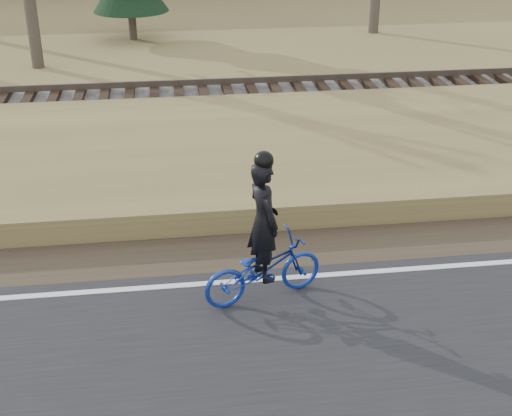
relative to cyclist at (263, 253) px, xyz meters
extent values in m
plane|color=olive|center=(0.96, 0.25, -0.77)|extent=(120.00, 120.00, 0.00)
cube|color=black|center=(0.96, -2.25, -0.74)|extent=(120.00, 6.00, 0.06)
cube|color=silver|center=(0.96, 0.45, -0.70)|extent=(120.00, 0.12, 0.01)
cube|color=#473A2B|center=(0.96, 1.45, -0.75)|extent=(120.00, 1.60, 0.04)
cube|color=olive|center=(0.96, 4.45, -0.55)|extent=(120.00, 5.00, 0.44)
cube|color=slate|center=(0.96, 8.25, -0.54)|extent=(120.00, 3.00, 0.45)
cube|color=black|center=(0.96, 8.25, -0.25)|extent=(120.00, 2.40, 0.14)
cube|color=brown|center=(0.96, 7.53, -0.10)|extent=(120.00, 0.07, 0.15)
cube|color=brown|center=(0.96, 8.97, -0.10)|extent=(120.00, 0.07, 0.15)
imported|color=navy|center=(0.00, 0.00, -0.24)|extent=(1.86, 1.10, 0.92)
imported|color=black|center=(0.00, 0.00, 0.50)|extent=(0.58, 0.72, 1.71)
sphere|color=black|center=(0.00, 0.00, 1.38)|extent=(0.26, 0.26, 0.26)
cylinder|color=#4F463A|center=(-2.14, 17.04, -0.11)|extent=(0.28, 0.28, 1.31)
camera|label=1|loc=(-1.25, -8.45, 4.85)|focal=50.00mm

